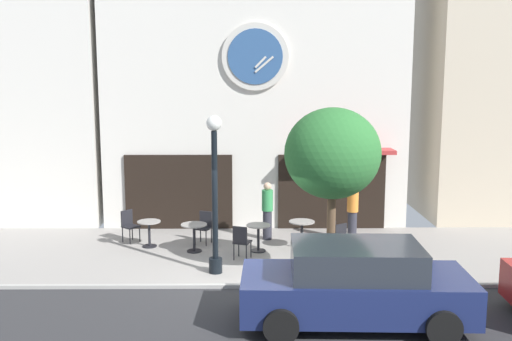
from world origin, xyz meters
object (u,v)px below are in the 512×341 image
cafe_chair_near_lamp (337,249)px  cafe_table_center_right (369,247)px  cafe_table_center_left (149,229)px  parked_car_navy (355,285)px  cafe_chair_near_tree (241,240)px  cafe_table_near_curb (302,229)px  cafe_chair_outer (204,225)px  cafe_chair_left_end (343,239)px  street_tree (333,154)px  pedestrian_orange (353,211)px  cafe_chair_facing_wall (129,223)px  cafe_table_center (258,233)px  street_lamp (215,194)px  pedestrian_green (267,210)px  cafe_chair_by_entrance (328,235)px  cafe_table_leftmost (194,232)px

cafe_chair_near_lamp → cafe_table_center_right: bearing=14.8°
cafe_table_center_left → cafe_chair_near_lamp: size_ratio=0.81×
parked_car_navy → cafe_chair_near_tree: bearing=119.5°
parked_car_navy → cafe_table_near_curb: bearing=96.9°
cafe_chair_outer → cafe_chair_left_end: same height
cafe_chair_near_tree → cafe_chair_outer: (-1.06, 1.54, 0.00)m
street_tree → cafe_chair_outer: size_ratio=4.43×
cafe_table_near_curb → pedestrian_orange: (1.52, 0.80, 0.32)m
cafe_chair_near_tree → cafe_chair_facing_wall: same height
cafe_table_center → cafe_chair_near_lamp: 2.44m
street_lamp → cafe_chair_near_lamp: size_ratio=4.19×
street_tree → cafe_table_center_right: 2.81m
pedestrian_green → cafe_chair_facing_wall: bearing=-177.1°
cafe_table_center_left → cafe_chair_by_entrance: 4.91m
cafe_table_center_right → street_tree: bearing=-138.8°
cafe_chair_outer → pedestrian_green: 1.85m
cafe_table_near_curb → pedestrian_green: size_ratio=0.46×
cafe_table_center_left → cafe_chair_outer: cafe_chair_outer is taller
street_tree → pedestrian_orange: (1.07, 3.30, -2.08)m
cafe_chair_outer → cafe_chair_facing_wall: 2.17m
street_tree → cafe_table_center_left: bearing=149.6°
cafe_table_center → street_lamp: bearing=-121.2°
cafe_chair_facing_wall → pedestrian_green: size_ratio=0.54×
cafe_chair_facing_wall → pedestrian_orange: bearing=0.4°
cafe_chair_left_end → pedestrian_orange: (0.52, 1.70, 0.33)m
cafe_table_leftmost → cafe_table_center_right: 4.62m
cafe_chair_by_entrance → cafe_chair_left_end: (0.34, -0.35, 0.00)m
cafe_chair_near_lamp → pedestrian_orange: 2.71m
cafe_table_center_left → cafe_table_near_curb: bearing=-3.0°
street_tree → cafe_chair_facing_wall: (-5.30, 3.25, -2.41)m
cafe_table_leftmost → cafe_chair_near_lamp: 3.94m
cafe_chair_outer → cafe_chair_near_lamp: (3.41, -2.34, 0.00)m
cafe_chair_outer → parked_car_navy: size_ratio=0.21×
cafe_table_center_right → cafe_chair_outer: size_ratio=0.81×
cafe_chair_near_tree → cafe_chair_outer: 1.87m
cafe_table_near_curb → cafe_chair_near_tree: size_ratio=0.86×
street_lamp → cafe_chair_near_tree: 1.81m
pedestrian_orange → cafe_chair_outer: bearing=-176.8°
cafe_chair_by_entrance → pedestrian_green: pedestrian_green is taller
cafe_table_center_right → cafe_chair_outer: bearing=153.2°
street_tree → cafe_table_center_right: size_ratio=5.49×
cafe_chair_by_entrance → cafe_table_center_right: bearing=-49.4°
pedestrian_orange → street_lamp: bearing=-143.6°
pedestrian_green → parked_car_navy: (1.50, -5.86, -0.10)m
cafe_table_leftmost → cafe_chair_near_tree: 1.47m
parked_car_navy → street_tree: bearing=93.5°
cafe_table_near_curb → pedestrian_orange: 1.74m
cafe_chair_near_lamp → cafe_chair_by_entrance: same height
cafe_chair_left_end → parked_car_navy: size_ratio=0.21×
street_lamp → parked_car_navy: street_lamp is taller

